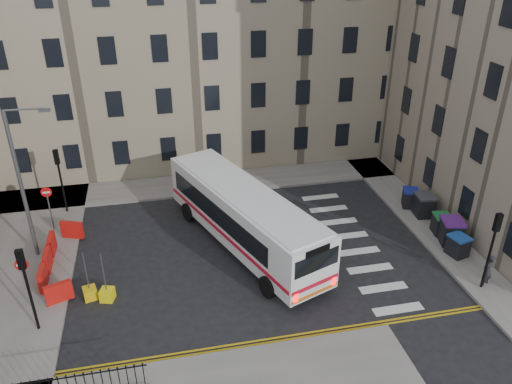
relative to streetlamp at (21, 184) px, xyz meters
name	(u,v)px	position (x,y,z in m)	size (l,w,h in m)	color
ground	(281,248)	(13.00, -2.00, -4.34)	(120.00, 120.00, 0.00)	black
pavement_north	(164,188)	(7.00, 6.60, -4.26)	(36.00, 3.20, 0.15)	slate
pavement_east	(399,197)	(22.00, 2.00, -4.26)	(2.40, 26.00, 0.15)	slate
pavement_west	(14,268)	(-1.00, -1.00, -4.26)	(6.00, 22.00, 0.15)	slate
terrace_north	(135,40)	(6.00, 13.50, 4.28)	(38.30, 10.80, 17.20)	gray
traffic_light_east	(493,240)	(21.60, -7.50, -1.47)	(0.28, 0.22, 4.10)	black
traffic_light_nw	(59,171)	(1.00, 4.50, -1.47)	(0.28, 0.22, 4.10)	black
traffic_light_sw	(26,278)	(1.00, -6.00, -1.47)	(0.28, 0.22, 4.10)	black
streetlamp	(21,184)	(0.00, 0.00, 0.00)	(0.50, 0.22, 8.14)	#595B5E
no_entry_north	(48,200)	(0.50, 2.50, -2.26)	(0.60, 0.08, 3.00)	#595B5E
no_entry_south	(24,273)	(0.50, -4.50, -2.26)	(0.60, 0.08, 3.00)	#595B5E
roadworks_barriers	(55,259)	(1.16, -1.50, -3.69)	(1.66, 6.26, 1.00)	red
bus	(244,215)	(11.04, -1.26, -2.40)	(7.00, 12.46, 3.35)	white
wheelie_bin_a	(458,245)	(21.93, -4.78, -3.61)	(1.12, 1.22, 1.15)	black
wheelie_bin_b	(451,231)	(22.20, -3.63, -3.47)	(1.41, 1.54, 1.43)	black
wheelie_bin_c	(441,224)	(22.23, -2.61, -3.61)	(1.08, 1.19, 1.15)	black
wheelie_bin_d	(424,205)	(22.26, -0.55, -3.50)	(1.20, 1.34, 1.36)	black
wheelie_bin_e	(410,198)	(21.98, 0.65, -3.61)	(1.22, 1.30, 1.15)	black
pedestrian	(488,270)	(21.88, -7.35, -3.35)	(0.61, 0.40, 1.68)	black
bollard_yellow	(107,295)	(3.84, -4.48, -4.04)	(0.60, 0.60, 0.60)	yellow
bollard_chevron	(90,293)	(3.04, -4.20, -4.04)	(0.60, 0.60, 0.60)	#E1B20D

